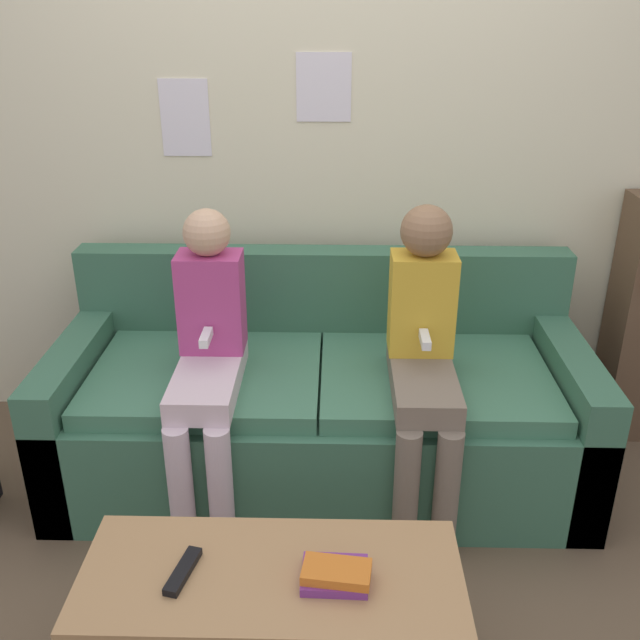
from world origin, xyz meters
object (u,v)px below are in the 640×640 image
(coffee_table, at_px, (271,586))
(person_left, at_px, (208,353))
(tv_remote, at_px, (183,571))
(person_right, at_px, (424,350))
(couch, at_px, (321,408))

(coffee_table, height_order, person_left, person_left)
(tv_remote, bearing_deg, person_right, 63.17)
(person_right, relative_size, tv_remote, 6.70)
(person_right, height_order, tv_remote, person_right)
(person_left, distance_m, tv_remote, 0.89)
(coffee_table, relative_size, person_left, 0.91)
(couch, relative_size, person_right, 1.79)
(person_left, relative_size, tv_remote, 6.59)
(person_left, bearing_deg, couch, 26.51)
(coffee_table, bearing_deg, couch, 83.92)
(couch, height_order, tv_remote, couch)
(couch, bearing_deg, person_right, -27.71)
(person_left, bearing_deg, coffee_table, -70.49)
(tv_remote, bearing_deg, couch, 85.16)
(coffee_table, relative_size, tv_remote, 5.98)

